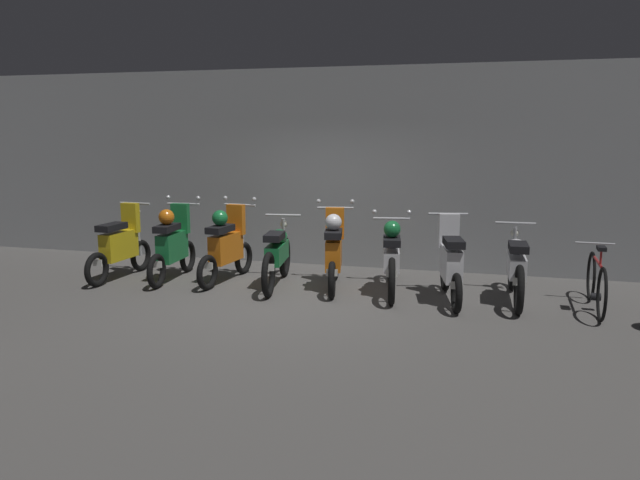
{
  "coord_description": "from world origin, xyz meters",
  "views": [
    {
      "loc": [
        2.54,
        -7.91,
        2.3
      ],
      "look_at": [
        0.26,
        0.65,
        0.75
      ],
      "focal_mm": 34.49,
      "sensor_mm": 36.0,
      "label": 1
    }
  ],
  "objects": [
    {
      "name": "bicycle",
      "position": [
        4.02,
        0.57,
        0.36
      ],
      "size": [
        0.5,
        1.73,
        0.89
      ],
      "color": "black",
      "rests_on": "ground"
    },
    {
      "name": "back_wall",
      "position": [
        0.0,
        2.51,
        1.69
      ],
      "size": [
        16.0,
        0.3,
        3.39
      ],
      "primitive_type": "cube",
      "color": "gray",
      "rests_on": "ground"
    },
    {
      "name": "motorbike_slot_1",
      "position": [
        -2.16,
        0.68,
        0.57
      ],
      "size": [
        0.59,
        1.68,
        1.29
      ],
      "color": "black",
      "rests_on": "ground"
    },
    {
      "name": "motorbike_slot_4",
      "position": [
        0.43,
        0.81,
        0.57
      ],
      "size": [
        0.59,
        1.67,
        1.29
      ],
      "color": "black",
      "rests_on": "ground"
    },
    {
      "name": "motorbike_slot_2",
      "position": [
        -1.29,
        0.8,
        0.57
      ],
      "size": [
        0.59,
        1.68,
        1.29
      ],
      "color": "black",
      "rests_on": "ground"
    },
    {
      "name": "motorbike_slot_6",
      "position": [
        2.15,
        0.54,
        0.52
      ],
      "size": [
        0.57,
        1.67,
        1.18
      ],
      "color": "black",
      "rests_on": "ground"
    },
    {
      "name": "motorbike_slot_3",
      "position": [
        -0.43,
        0.72,
        0.49
      ],
      "size": [
        0.56,
        1.94,
        1.03
      ],
      "color": "black",
      "rests_on": "ground"
    },
    {
      "name": "motorbike_slot_7",
      "position": [
        3.02,
        0.75,
        0.49
      ],
      "size": [
        0.56,
        1.95,
        1.03
      ],
      "color": "black",
      "rests_on": "ground"
    },
    {
      "name": "ground_plane",
      "position": [
        0.0,
        0.0,
        0.0
      ],
      "size": [
        80.0,
        80.0,
        0.0
      ],
      "primitive_type": "plane",
      "color": "#565451"
    },
    {
      "name": "motorbike_slot_0",
      "position": [
        -3.02,
        0.56,
        0.52
      ],
      "size": [
        0.56,
        1.68,
        1.18
      ],
      "color": "black",
      "rests_on": "ground"
    },
    {
      "name": "motorbike_slot_5",
      "position": [
        1.29,
        0.77,
        0.53
      ],
      "size": [
        0.58,
        1.94,
        1.15
      ],
      "color": "black",
      "rests_on": "ground"
    }
  ]
}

